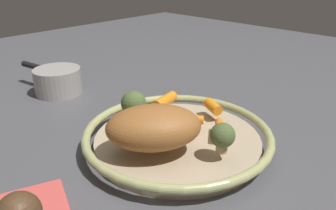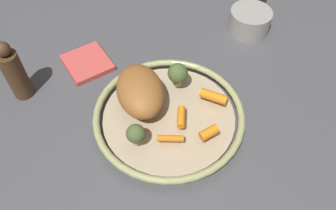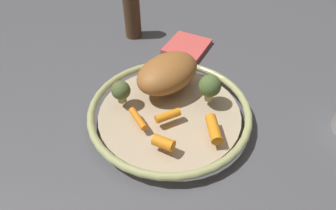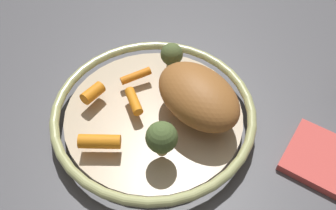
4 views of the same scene
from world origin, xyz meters
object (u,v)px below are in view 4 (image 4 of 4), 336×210
at_px(broccoli_floret_small, 162,138).
at_px(baby_carrot_center, 92,94).
at_px(baby_carrot_left, 136,76).
at_px(dish_towel, 325,160).
at_px(broccoli_floret_large, 172,55).
at_px(baby_carrot_near_rim, 100,142).
at_px(serving_bowl, 154,114).
at_px(roast_chicken_piece, 198,96).
at_px(baby_carrot_back, 133,103).

bearing_deg(broccoli_floret_small, baby_carrot_center, -29.26).
relative_size(baby_carrot_left, baby_carrot_center, 1.37).
height_order(broccoli_floret_small, dish_towel, broccoli_floret_small).
height_order(broccoli_floret_small, broccoli_floret_large, broccoli_floret_small).
xyz_separation_m(baby_carrot_center, dish_towel, (-0.39, 0.02, -0.04)).
xyz_separation_m(baby_carrot_near_rim, baby_carrot_left, (-0.01, -0.15, -0.00)).
distance_m(baby_carrot_center, broccoli_floret_large, 0.16).
bearing_deg(dish_towel, baby_carrot_left, -13.26).
bearing_deg(baby_carrot_left, baby_carrot_center, 45.98).
xyz_separation_m(serving_bowl, baby_carrot_left, (0.05, -0.06, 0.02)).
bearing_deg(broccoli_floret_small, roast_chicken_piece, -112.20).
bearing_deg(serving_bowl, baby_carrot_back, 8.03).
relative_size(baby_carrot_back, broccoli_floret_large, 1.04).
relative_size(broccoli_floret_small, broccoli_floret_large, 1.23).
bearing_deg(baby_carrot_near_rim, roast_chicken_piece, -142.11).
bearing_deg(baby_carrot_near_rim, baby_carrot_left, -95.41).
xyz_separation_m(roast_chicken_piece, broccoli_floret_large, (0.06, -0.09, -0.01)).
distance_m(serving_bowl, broccoli_floret_small, 0.10).
distance_m(baby_carrot_near_rim, baby_carrot_back, 0.09).
bearing_deg(dish_towel, baby_carrot_near_rim, 11.55).
relative_size(broccoli_floret_large, dish_towel, 0.42).
bearing_deg(broccoli_floret_large, broccoli_floret_small, 97.87).
relative_size(baby_carrot_near_rim, baby_carrot_back, 1.22).
bearing_deg(baby_carrot_center, dish_towel, 177.40).
distance_m(baby_carrot_left, broccoli_floret_large, 0.07).
bearing_deg(baby_carrot_center, serving_bowl, -178.79).
relative_size(baby_carrot_left, baby_carrot_back, 1.06).
relative_size(baby_carrot_near_rim, broccoli_floret_small, 1.03).
xyz_separation_m(broccoli_floret_large, dish_towel, (-0.28, 0.12, -0.06)).
xyz_separation_m(serving_bowl, roast_chicken_piece, (-0.07, -0.01, 0.05)).
bearing_deg(dish_towel, broccoli_floret_small, 13.44).
bearing_deg(serving_bowl, baby_carrot_center, 1.21).
relative_size(baby_carrot_near_rim, baby_carrot_center, 1.57).
distance_m(baby_carrot_center, dish_towel, 0.39).
relative_size(serving_bowl, broccoli_floret_small, 5.63).
height_order(serving_bowl, baby_carrot_near_rim, baby_carrot_near_rim).
bearing_deg(baby_carrot_back, dish_towel, 177.27).
distance_m(baby_carrot_near_rim, dish_towel, 0.36).
bearing_deg(roast_chicken_piece, baby_carrot_left, -21.35).
xyz_separation_m(roast_chicken_piece, baby_carrot_near_rim, (0.13, 0.10, -0.02)).
bearing_deg(broccoli_floret_small, baby_carrot_near_rim, 6.40).
bearing_deg(baby_carrot_center, broccoli_floret_large, -137.24).
bearing_deg(baby_carrot_back, baby_carrot_left, -78.16).
height_order(baby_carrot_back, baby_carrot_center, baby_carrot_center).
height_order(roast_chicken_piece, broccoli_floret_large, roast_chicken_piece).
xyz_separation_m(serving_bowl, broccoli_floret_large, (-0.01, -0.10, 0.05)).
height_order(baby_carrot_back, broccoli_floret_large, broccoli_floret_large).
bearing_deg(baby_carrot_back, serving_bowl, -171.97).
bearing_deg(baby_carrot_back, broccoli_floret_small, 131.72).
bearing_deg(baby_carrot_center, baby_carrot_back, 178.01).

